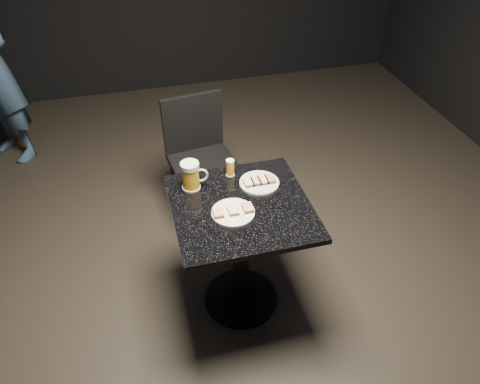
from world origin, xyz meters
name	(u,v)px	position (x,y,z in m)	size (l,w,h in m)	color
floor	(241,299)	(0.00, 0.00, 0.00)	(6.00, 6.00, 0.00)	black
plate_large	(233,213)	(-0.06, -0.05, 0.76)	(0.22, 0.22, 0.01)	white
plate_small	(259,183)	(0.14, 0.14, 0.76)	(0.21, 0.21, 0.01)	silver
table	(241,239)	(0.00, 0.00, 0.51)	(0.70, 0.70, 0.75)	black
beer_mug	(191,176)	(-0.22, 0.21, 0.83)	(0.14, 0.10, 0.16)	silver
beer_tumbler	(230,168)	(0.01, 0.26, 0.80)	(0.05, 0.05, 0.10)	white
chair	(200,153)	(-0.05, 0.89, 0.50)	(0.47, 0.47, 0.88)	black
canapes_on_plate_large	(233,210)	(-0.06, -0.05, 0.77)	(0.20, 0.07, 0.02)	#4C3521
canapes_on_plate_small	(259,181)	(0.14, 0.14, 0.77)	(0.17, 0.07, 0.02)	#4C3521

